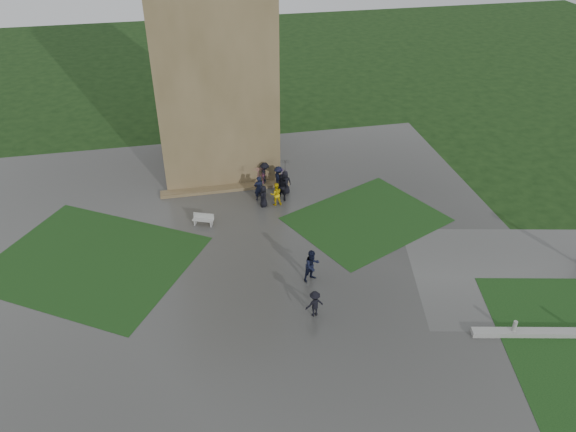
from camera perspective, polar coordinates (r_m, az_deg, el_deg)
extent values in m
plane|color=black|center=(31.00, -4.20, -7.10)|extent=(120.00, 120.00, 0.00)
cube|color=#383835|center=(32.54, -4.70, -4.85)|extent=(34.00, 34.00, 0.02)
cube|color=#143512|center=(34.56, -19.29, -4.32)|extent=(14.10, 13.46, 0.01)
cube|color=#143512|center=(36.56, 7.97, -0.33)|extent=(11.12, 10.15, 0.01)
cube|color=brown|center=(40.21, -7.86, 16.95)|extent=(8.00, 8.00, 18.00)
cube|color=brown|center=(39.61, -6.36, 2.80)|extent=(9.00, 0.80, 0.22)
cylinder|color=gray|center=(29.96, 21.98, -10.53)|extent=(0.20, 0.20, 0.90)
cube|color=#A9A8A4|center=(35.85, -8.63, -0.39)|extent=(1.39, 0.85, 0.05)
cube|color=#A9A8A4|center=(36.12, -9.41, -0.59)|extent=(0.19, 0.36, 0.37)
cube|color=#A9A8A4|center=(35.81, -7.78, -0.74)|extent=(0.19, 0.36, 0.37)
cube|color=#A9A8A4|center=(35.89, -8.56, 0.05)|extent=(1.26, 0.52, 0.36)
imported|color=black|center=(38.62, -0.29, 3.43)|extent=(0.83, 0.56, 1.69)
imported|color=black|center=(39.16, -0.96, 3.90)|extent=(0.71, 1.17, 1.71)
imported|color=black|center=(39.50, -2.37, 4.23)|extent=(0.76, 1.24, 1.82)
imported|color=#3B3B3F|center=(38.46, -2.96, 3.08)|extent=(0.79, 0.54, 1.49)
imported|color=black|center=(37.90, -2.99, 2.83)|extent=(0.68, 0.49, 1.76)
imported|color=black|center=(37.23, -2.50, 2.03)|extent=(0.59, 0.80, 1.52)
imported|color=gold|center=(37.34, -1.23, 2.24)|extent=(0.79, 0.46, 1.61)
imported|color=black|center=(37.76, -0.60, 2.91)|extent=(1.05, 1.05, 1.94)
imported|color=pink|center=(37.34, -3.05, 4.35)|extent=(0.86, 0.86, 0.79)
imported|color=#6A338D|center=(37.25, -0.61, 4.29)|extent=(0.87, 0.87, 0.80)
imported|color=black|center=(38.01, -0.29, 5.10)|extent=(0.94, 0.94, 0.86)
imported|color=pink|center=(36.58, -2.55, 3.79)|extent=(0.87, 0.87, 0.80)
imported|color=black|center=(30.74, 2.46, -5.06)|extent=(1.08, 0.87, 1.93)
imported|color=black|center=(28.71, 2.72, -8.89)|extent=(1.05, 0.69, 1.49)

